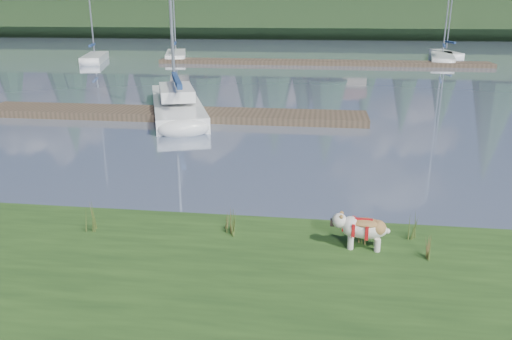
# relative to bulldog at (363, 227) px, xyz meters

# --- Properties ---
(ground) EXTENTS (200.00, 200.00, 0.00)m
(ground) POSITION_rel_bulldog_xyz_m (-2.95, 32.60, -0.72)
(ground) COLOR gray
(ground) RESTS_ON ground
(ridge) EXTENTS (200.00, 20.00, 5.00)m
(ridge) POSITION_rel_bulldog_xyz_m (-2.95, 75.60, 1.78)
(ridge) COLOR black
(ridge) RESTS_ON ground
(bulldog) EXTENTS (1.00, 0.46, 0.60)m
(bulldog) POSITION_rel_bulldog_xyz_m (0.00, 0.00, 0.00)
(bulldog) COLOR silver
(bulldog) RESTS_ON bank
(sailboat_main) EXTENTS (4.97, 9.65, 13.70)m
(sailboat_main) POSITION_rel_bulldog_xyz_m (-7.27, 13.38, -0.30)
(sailboat_main) COLOR white
(sailboat_main) RESTS_ON ground
(dock_near) EXTENTS (16.00, 2.00, 0.30)m
(dock_near) POSITION_rel_bulldog_xyz_m (-6.95, 11.60, -0.57)
(dock_near) COLOR #4C3D2C
(dock_near) RESTS_ON ground
(dock_far) EXTENTS (26.00, 2.20, 0.30)m
(dock_far) POSITION_rel_bulldog_xyz_m (-0.95, 32.60, -0.57)
(dock_far) COLOR #4C3D2C
(dock_far) RESTS_ON ground
(sailboat_bg_0) EXTENTS (3.65, 7.71, 11.07)m
(sailboat_bg_0) POSITION_rel_bulldog_xyz_m (-19.99, 33.11, -0.40)
(sailboat_bg_0) COLOR white
(sailboat_bg_0) RESTS_ON ground
(sailboat_bg_1) EXTENTS (3.66, 8.33, 12.19)m
(sailboat_bg_1) POSITION_rel_bulldog_xyz_m (-13.93, 36.46, -0.40)
(sailboat_bg_1) COLOR white
(sailboat_bg_1) RESTS_ON ground
(sailboat_bg_3) EXTENTS (3.24, 8.82, 12.64)m
(sailboat_bg_3) POSITION_rel_bulldog_xyz_m (9.24, 36.94, -0.40)
(sailboat_bg_3) COLOR white
(sailboat_bg_3) RESTS_ON ground
(sailboat_bg_4) EXTENTS (2.07, 6.06, 9.01)m
(sailboat_bg_4) POSITION_rel_bulldog_xyz_m (10.10, 40.29, -0.39)
(sailboat_bg_4) COLOR white
(sailboat_bg_4) RESTS_ON ground
(weed_0) EXTENTS (0.17, 0.14, 0.63)m
(weed_0) POSITION_rel_bulldog_xyz_m (-2.31, 0.16, -0.11)
(weed_0) COLOR #475B23
(weed_0) RESTS_ON bank
(weed_1) EXTENTS (0.17, 0.14, 0.54)m
(weed_1) POSITION_rel_bulldog_xyz_m (-2.41, 0.33, -0.14)
(weed_1) COLOR #475B23
(weed_1) RESTS_ON bank
(weed_2) EXTENTS (0.17, 0.14, 0.56)m
(weed_2) POSITION_rel_bulldog_xyz_m (1.05, -0.27, -0.14)
(weed_2) COLOR #475B23
(weed_2) RESTS_ON bank
(weed_3) EXTENTS (0.17, 0.14, 0.57)m
(weed_3) POSITION_rel_bulldog_xyz_m (-4.96, 0.05, -0.13)
(weed_3) COLOR #475B23
(weed_3) RESTS_ON bank
(weed_4) EXTENTS (0.17, 0.14, 0.39)m
(weed_4) POSITION_rel_bulldog_xyz_m (-0.00, 0.16, -0.21)
(weed_4) COLOR #475B23
(weed_4) RESTS_ON bank
(weed_5) EXTENTS (0.17, 0.14, 0.53)m
(weed_5) POSITION_rel_bulldog_xyz_m (0.91, 0.43, -0.15)
(weed_5) COLOR #475B23
(weed_5) RESTS_ON bank
(mud_lip) EXTENTS (60.00, 0.50, 0.14)m
(mud_lip) POSITION_rel_bulldog_xyz_m (-2.95, 1.00, -0.65)
(mud_lip) COLOR #33281C
(mud_lip) RESTS_ON ground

